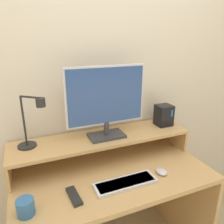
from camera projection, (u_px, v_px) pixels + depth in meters
wall_back at (93, 86)px, 1.55m from camera, size 6.00×0.05×2.50m
desk at (113, 200)px, 1.46m from camera, size 1.22×0.66×0.77m
monitor_shelf at (103, 140)px, 1.49m from camera, size 1.22×0.30×0.17m
monitor at (106, 100)px, 1.40m from camera, size 0.53×0.15×0.48m
desk_lamp at (32, 124)px, 1.28m from camera, size 0.18×0.17×0.33m
router_dock at (164, 115)px, 1.66m from camera, size 0.12×0.11×0.16m
keyboard at (126, 183)px, 1.26m from camera, size 0.37×0.12×0.02m
mouse at (162, 172)px, 1.36m from camera, size 0.06×0.08×0.03m
remote_control at (74, 196)px, 1.16m from camera, size 0.06×0.16×0.02m
mug at (26, 207)px, 1.04m from camera, size 0.08×0.08×0.08m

